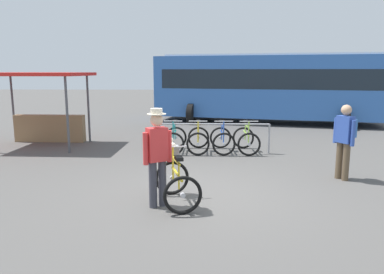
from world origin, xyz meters
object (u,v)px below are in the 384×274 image
at_px(featured_bicycle, 176,176).
at_px(racked_bike_teal, 174,139).
at_px(racked_bike_yellow, 198,139).
at_px(pedestrian_with_backpack, 345,137).
at_px(market_stall, 42,101).
at_px(racked_bike_blue, 222,140).
at_px(bus_distant, 267,84).
at_px(racked_bike_lime, 246,140).
at_px(person_with_featured_bike, 157,154).

bearing_deg(featured_bicycle, racked_bike_teal, 95.06).
distance_m(racked_bike_yellow, pedestrian_with_backpack, 4.22).
distance_m(racked_bike_yellow, market_stall, 5.22).
bearing_deg(market_stall, racked_bike_blue, -9.80).
xyz_separation_m(featured_bicycle, bus_distant, (3.33, 10.55, 1.25)).
bearing_deg(racked_bike_blue, racked_bike_yellow, -179.76).
bearing_deg(market_stall, racked_bike_yellow, -11.17).
distance_m(racked_bike_lime, featured_bicycle, 4.54).
relative_size(person_with_featured_bike, pedestrian_with_backpack, 1.05).
bearing_deg(racked_bike_lime, racked_bike_teal, -179.76).
xyz_separation_m(racked_bike_blue, featured_bicycle, (-1.03, -4.20, 0.12)).
bearing_deg(featured_bicycle, pedestrian_with_backpack, 23.19).
bearing_deg(bus_distant, market_stall, -146.20).
bearing_deg(featured_bicycle, market_stall, 132.12).
height_order(racked_bike_teal, person_with_featured_bike, person_with_featured_bike).
height_order(racked_bike_teal, featured_bicycle, featured_bicycle).
bearing_deg(person_with_featured_bike, racked_bike_lime, 65.63).
distance_m(racked_bike_yellow, bus_distant, 7.16).
height_order(person_with_featured_bike, pedestrian_with_backpack, person_with_featured_bike).
relative_size(racked_bike_lime, bus_distant, 0.11).
bearing_deg(racked_bike_teal, bus_distant, 59.81).
height_order(racked_bike_lime, person_with_featured_bike, person_with_featured_bike).
bearing_deg(racked_bike_lime, racked_bike_blue, -179.76).
relative_size(pedestrian_with_backpack, market_stall, 0.52).
height_order(racked_bike_lime, bus_distant, bus_distant).
bearing_deg(featured_bicycle, racked_bike_blue, 76.22).
height_order(racked_bike_lime, pedestrian_with_backpack, pedestrian_with_backpack).
relative_size(featured_bicycle, person_with_featured_bike, 0.73).
relative_size(racked_bike_yellow, market_stall, 0.35).
height_order(racked_bike_yellow, featured_bicycle, featured_bicycle).
relative_size(racked_bike_yellow, racked_bike_blue, 0.99).
bearing_deg(bus_distant, racked_bike_lime, -104.14).
bearing_deg(racked_bike_blue, racked_bike_teal, -179.76).
distance_m(racked_bike_blue, pedestrian_with_backpack, 3.72).
height_order(pedestrian_with_backpack, bus_distant, bus_distant).
relative_size(racked_bike_yellow, featured_bicycle, 0.89).
bearing_deg(bus_distant, racked_bike_blue, -109.90).
bearing_deg(pedestrian_with_backpack, racked_bike_yellow, 140.24).
bearing_deg(racked_bike_teal, racked_bike_yellow, 0.24).
bearing_deg(racked_bike_blue, pedestrian_with_backpack, -46.79).
bearing_deg(racked_bike_lime, market_stall, 171.27).
relative_size(racked_bike_teal, racked_bike_blue, 1.00).
bearing_deg(pedestrian_with_backpack, racked_bike_blue, 133.21).
bearing_deg(bus_distant, racked_bike_teal, -120.19).
distance_m(featured_bicycle, bus_distant, 11.13).
height_order(person_with_featured_bike, bus_distant, bus_distant).
bearing_deg(featured_bicycle, bus_distant, 72.49).
xyz_separation_m(racked_bike_teal, pedestrian_with_backpack, (3.92, -2.67, 0.57)).
relative_size(racked_bike_blue, featured_bicycle, 0.89).
xyz_separation_m(racked_bike_yellow, racked_bike_lime, (1.40, 0.01, 0.00)).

